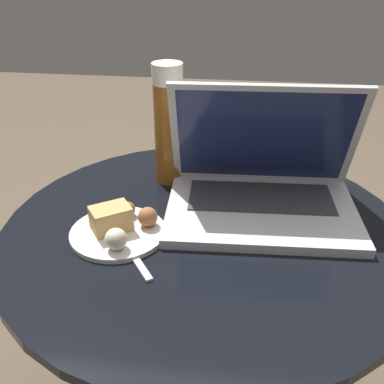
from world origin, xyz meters
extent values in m
cylinder|color=#9E9EA3|center=(0.00, 0.00, 0.26)|extent=(0.08, 0.08, 0.49)
cylinder|color=black|center=(0.00, 0.00, 0.51)|extent=(0.75, 0.75, 0.02)
cube|color=silver|center=(0.10, 0.05, 0.53)|extent=(0.37, 0.27, 0.02)
cube|color=#333338|center=(0.10, 0.09, 0.54)|extent=(0.29, 0.14, 0.00)
cube|color=silver|center=(0.10, 0.12, 0.65)|extent=(0.37, 0.13, 0.23)
cube|color=#19234C|center=(0.10, 0.12, 0.65)|extent=(0.34, 0.11, 0.21)
cylinder|color=brown|center=(-0.10, 0.17, 0.63)|extent=(0.06, 0.06, 0.22)
cylinder|color=white|center=(-0.10, 0.17, 0.76)|extent=(0.06, 0.06, 0.04)
cylinder|color=silver|center=(-0.15, -0.05, 0.52)|extent=(0.17, 0.17, 0.01)
cube|color=tan|center=(-0.16, -0.05, 0.55)|extent=(0.08, 0.08, 0.04)
sphere|color=#9E5B38|center=(-0.15, 0.00, 0.54)|extent=(0.03, 0.03, 0.03)
sphere|color=#9E5B38|center=(-0.10, -0.03, 0.55)|extent=(0.04, 0.04, 0.04)
sphere|color=beige|center=(-0.14, -0.10, 0.55)|extent=(0.04, 0.04, 0.04)
cube|color=#B2B2B7|center=(-0.10, -0.12, 0.52)|extent=(0.08, 0.10, 0.00)
cube|color=#B2B2B7|center=(-0.15, -0.05, 0.52)|extent=(0.05, 0.05, 0.00)
camera|label=1|loc=(0.07, -0.70, 0.98)|focal=42.00mm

